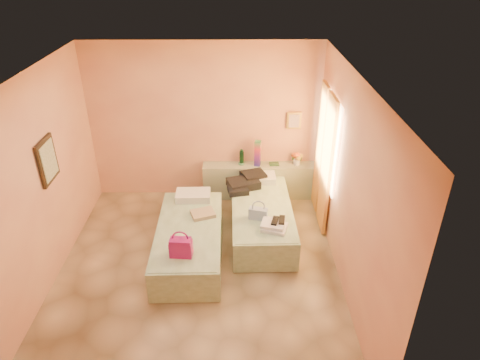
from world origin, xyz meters
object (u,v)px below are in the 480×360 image
Objects in this scene: green_book at (274,164)px; magenta_handbag at (181,247)px; blue_handbag at (258,214)px; towel_stack at (274,226)px; bed_right at (261,219)px; flower_vase at (297,157)px; headboard_ledge at (260,181)px; water_bottle at (242,157)px; bed_left at (190,241)px.

magenta_handbag is (-1.41, -2.34, -0.03)m from green_book.
towel_stack is at bearing -35.83° from blue_handbag.
bed_right is 7.24× the size of blue_handbag.
magenta_handbag is (-1.81, -2.34, -0.15)m from flower_vase.
flower_vase is (0.66, 0.01, 0.46)m from headboard_ledge.
headboard_ledge is at bearing -8.18° from water_bottle.
bed_right is 7.38× the size of water_bottle.
bed_right is 0.50m from blue_handbag.
bed_left is 1.10m from blue_handbag.
green_book reaches higher than headboard_ledge.
water_bottle is at bearing 103.80° from bed_right.
towel_stack is at bearing -77.80° from bed_right.
green_book is at bearing 63.65° from magenta_handbag.
green_book is (0.25, 0.01, 0.34)m from headboard_ledge.
bed_right is (-0.02, -1.11, -0.08)m from headboard_ledge.
water_bottle is at bearing 64.49° from bed_left.
bed_left is at bearing -114.50° from water_bottle.
flower_vase reaches higher than towel_stack.
bed_right is (1.10, 0.59, 0.00)m from bed_left.
towel_stack is at bearing -3.15° from bed_left.
towel_stack is (-0.13, -1.76, -0.11)m from green_book.
green_book is 0.62× the size of blue_handbag.
water_bottle is 1.87m from towel_stack.
headboard_ledge is at bearing 100.39° from blue_handbag.
bed_right is at bearing 92.48° from blue_handbag.
bed_left is 7.38× the size of water_bottle.
bed_left is at bearing -153.67° from blue_handbag.
headboard_ledge is 1.51m from blue_handbag.
headboard_ledge is at bearing 178.54° from green_book.
flower_vase is at bearing 57.86° from bed_right.
flower_vase reaches higher than water_bottle.
blue_handbag is (-0.35, -1.49, -0.08)m from green_book.
headboard_ledge is 2.62m from magenta_handbag.
water_bottle is 0.98× the size of flower_vase.
magenta_handbag is 1.36m from blue_handbag.
towel_stack is at bearing -106.82° from flower_vase.
bed_left is (-1.13, -1.70, -0.08)m from headboard_ledge.
bed_left is 2.24m from green_book.
water_bottle is at bearing 171.82° from headboard_ledge.
towel_stack is at bearing -75.75° from water_bottle.
bed_left is at bearing -153.04° from bed_right.
water_bottle is 0.92× the size of magenta_handbag.
blue_handbag is at bearing -81.38° from water_bottle.
water_bottle is at bearing 172.46° from green_book.
water_bottle is 0.99m from flower_vase.
bed_left is at bearing -136.16° from flower_vase.
towel_stack is (-0.53, -1.76, -0.24)m from flower_vase.
water_bottle reaches higher than headboard_ledge.
magenta_handbag reaches higher than blue_handbag.
blue_handbag is (-0.08, -0.37, 0.34)m from bed_right.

